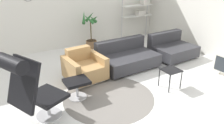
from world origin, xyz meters
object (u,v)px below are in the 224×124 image
ottoman (77,85)px  shelf_unit (140,9)px  couch_second (172,49)px  potted_plant (91,34)px  armchair_red (84,68)px  side_table (171,72)px  couch_low (127,58)px  lounge_chair (28,83)px

ottoman → shelf_unit: bearing=38.5°
couch_second → potted_plant: (-1.68, 1.88, 0.21)m
potted_plant → shelf_unit: size_ratio=0.60×
armchair_red → potted_plant: size_ratio=0.75×
side_table → ottoman: bearing=162.4°
potted_plant → armchair_red: bearing=-118.2°
armchair_red → potted_plant: 2.20m
side_table → potted_plant: size_ratio=0.36×
armchair_red → couch_second: size_ratio=0.73×
couch_low → couch_second: (1.50, -0.05, 0.00)m
couch_second → side_table: size_ratio=2.89×
side_table → potted_plant: bearing=97.1°
lounge_chair → shelf_unit: 5.40m
armchair_red → shelf_unit: size_ratio=0.45×
lounge_chair → armchair_red: size_ratio=1.43×
couch_low → potted_plant: size_ratio=1.28×
ottoman → potted_plant: (1.47, 2.60, 0.17)m
ottoman → couch_second: 3.24m
shelf_unit → ottoman: bearing=-141.5°
lounge_chair → armchair_red: 1.81m
lounge_chair → armchair_red: lounge_chair is taller
couch_low → side_table: couch_low is taller
ottoman → potted_plant: potted_plant is taller
couch_low → shelf_unit: shelf_unit is taller
ottoman → potted_plant: bearing=60.5°
lounge_chair → couch_low: lounge_chair is taller
lounge_chair → side_table: (2.78, -0.16, -0.40)m
ottoman → couch_low: size_ratio=0.31×
ottoman → side_table: 1.96m
side_table → shelf_unit: size_ratio=0.21×
lounge_chair → ottoman: lounge_chair is taller
potted_plant → couch_low: bearing=-84.3°
ottoman → side_table: size_ratio=1.11×
couch_low → couch_second: same height
ottoman → potted_plant: size_ratio=0.40×
armchair_red → shelf_unit: 3.74m
side_table → potted_plant: 3.22m
couch_low → side_table: bearing=96.1°
couch_low → side_table: 1.38m
armchair_red → ottoman: bearing=51.5°
ottoman → armchair_red: bearing=57.0°
ottoman → side_table: (1.87, -0.59, 0.09)m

